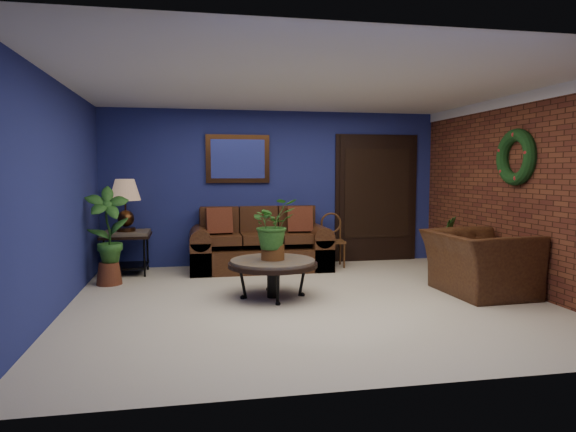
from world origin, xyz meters
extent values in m
plane|color=beige|center=(0.00, 0.00, 0.00)|extent=(5.50, 5.50, 0.00)
cube|color=navy|center=(0.00, 2.50, 1.25)|extent=(5.50, 0.04, 2.50)
cube|color=navy|center=(-2.75, 0.00, 1.25)|extent=(0.04, 5.00, 2.50)
cube|color=brown|center=(2.75, 0.00, 1.25)|extent=(0.04, 5.00, 2.50)
cube|color=silver|center=(0.00, 0.00, 2.50)|extent=(5.50, 5.00, 0.02)
cube|color=white|center=(2.72, 0.00, 2.43)|extent=(0.03, 5.00, 0.14)
cube|color=#3F2411|center=(-0.60, 2.46, 1.72)|extent=(1.02, 0.06, 0.77)
cube|color=black|center=(1.75, 2.47, 1.05)|extent=(1.44, 0.06, 2.18)
torus|color=black|center=(2.69, 0.05, 1.70)|extent=(0.16, 0.72, 0.72)
cube|color=#4A2C15|center=(-0.31, 2.00, 0.18)|extent=(2.15, 0.93, 0.35)
cube|color=#4A2C15|center=(-0.31, 2.34, 0.50)|extent=(1.84, 0.25, 0.88)
cube|color=#4A2C15|center=(-0.92, 1.94, 0.50)|extent=(0.59, 0.63, 0.14)
cube|color=#4A2C15|center=(-0.31, 1.94, 0.50)|extent=(0.59, 0.63, 0.14)
cube|color=#4A2C15|center=(0.30, 1.94, 0.50)|extent=(0.59, 0.63, 0.14)
cube|color=#4A2C15|center=(-1.22, 2.00, 0.24)|extent=(0.31, 0.93, 0.49)
cube|color=#4A2C15|center=(0.61, 2.00, 0.24)|extent=(0.31, 0.93, 0.49)
cube|color=#5D2617|center=(-0.93, 1.98, 0.77)|extent=(0.39, 0.12, 0.39)
cube|color=#5D2617|center=(0.32, 1.98, 0.77)|extent=(0.39, 0.12, 0.39)
cylinder|color=#4F4945|center=(-0.39, 0.22, 0.44)|extent=(1.02, 1.02, 0.05)
cylinder|color=black|center=(-0.39, 0.22, 0.40)|extent=(1.08, 1.08, 0.05)
cylinder|color=black|center=(-0.39, 0.22, 0.21)|extent=(0.14, 0.14, 0.41)
cube|color=#4F4945|center=(-2.30, 2.05, 0.61)|extent=(0.66, 0.66, 0.05)
cube|color=black|center=(-2.30, 2.05, 0.57)|extent=(0.70, 0.70, 0.04)
cube|color=black|center=(-2.30, 2.05, 0.12)|extent=(0.59, 0.59, 0.03)
cylinder|color=black|center=(-2.58, 1.77, 0.31)|extent=(0.03, 0.03, 0.61)
cylinder|color=black|center=(-2.02, 1.77, 0.31)|extent=(0.03, 0.03, 0.61)
cylinder|color=black|center=(-2.58, 2.33, 0.31)|extent=(0.03, 0.03, 0.61)
cylinder|color=black|center=(-2.02, 2.33, 0.31)|extent=(0.03, 0.03, 0.61)
cylinder|color=#3F2411|center=(-2.30, 2.05, 0.67)|extent=(0.27, 0.27, 0.06)
sphere|color=#3F2411|center=(-2.30, 2.05, 0.80)|extent=(0.25, 0.25, 0.25)
cylinder|color=#3F2411|center=(-2.30, 2.05, 1.00)|extent=(0.03, 0.03, 0.31)
cone|color=#977457|center=(-2.30, 2.05, 1.22)|extent=(0.45, 0.45, 0.31)
cube|color=#552E18|center=(0.87, 2.05, 0.40)|extent=(0.39, 0.39, 0.04)
torus|color=#552E18|center=(0.88, 2.21, 0.68)|extent=(0.34, 0.06, 0.34)
cylinder|color=#552E18|center=(0.70, 1.91, 0.19)|extent=(0.03, 0.03, 0.38)
cylinder|color=#552E18|center=(1.01, 1.88, 0.19)|extent=(0.03, 0.03, 0.38)
cylinder|color=#552E18|center=(0.73, 2.22, 0.19)|extent=(0.03, 0.03, 0.38)
cylinder|color=#552E18|center=(1.04, 2.19, 0.19)|extent=(0.03, 0.03, 0.38)
imported|color=#4A2C15|center=(2.15, -0.08, 0.39)|extent=(1.10, 1.25, 0.78)
cylinder|color=brown|center=(-0.39, 0.22, 0.55)|extent=(0.28, 0.28, 0.18)
imported|color=#22581B|center=(-0.39, 0.22, 0.90)|extent=(0.68, 0.64, 0.61)
cylinder|color=brown|center=(2.35, 1.20, 0.10)|extent=(0.26, 0.26, 0.20)
imported|color=#22581B|center=(2.35, 1.20, 0.50)|extent=(0.44, 0.37, 0.71)
cylinder|color=brown|center=(-2.45, 1.34, 0.15)|extent=(0.34, 0.34, 0.30)
imported|color=#22581B|center=(-2.45, 1.34, 0.79)|extent=(0.62, 0.47, 1.08)
camera|label=1|loc=(-1.36, -5.80, 1.52)|focal=32.00mm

